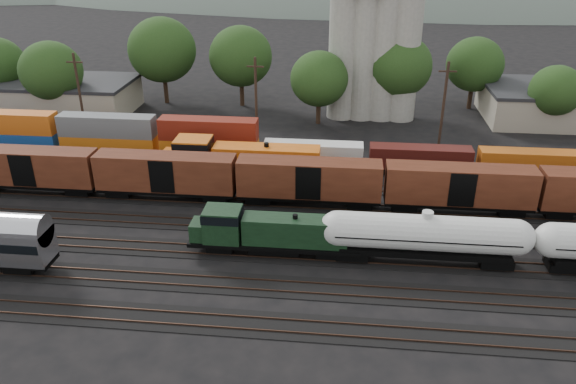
# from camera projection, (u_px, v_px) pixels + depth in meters

# --- Properties ---
(ground) EXTENTS (600.00, 600.00, 0.00)m
(ground) POSITION_uv_depth(u_px,v_px,m) (344.00, 231.00, 55.17)
(ground) COLOR black
(tracks) EXTENTS (180.00, 33.20, 0.20)m
(tracks) POSITION_uv_depth(u_px,v_px,m) (344.00, 230.00, 55.15)
(tracks) COLOR black
(tracks) RESTS_ON ground
(green_locomotive) EXTENTS (15.56, 2.75, 4.12)m
(green_locomotive) POSITION_uv_depth(u_px,v_px,m) (265.00, 231.00, 50.32)
(green_locomotive) COLOR black
(green_locomotive) RESTS_ON ground
(tank_car_a) EXTENTS (18.44, 3.30, 4.83)m
(tank_car_a) POSITION_uv_depth(u_px,v_px,m) (425.00, 235.00, 48.78)
(tank_car_a) COLOR silver
(tank_car_a) RESTS_ON ground
(orange_locomotive) EXTENTS (20.02, 3.34, 5.00)m
(orange_locomotive) POSITION_uv_depth(u_px,v_px,m) (237.00, 160.00, 64.05)
(orange_locomotive) COLOR black
(orange_locomotive) RESTS_ON ground
(boxcar_string) EXTENTS (184.40, 2.90, 4.20)m
(boxcar_string) POSITION_uv_depth(u_px,v_px,m) (538.00, 189.00, 56.48)
(boxcar_string) COLOR black
(boxcar_string) RESTS_ON ground
(container_wall) EXTENTS (184.40, 2.60, 5.80)m
(container_wall) POSITION_uv_depth(u_px,v_px,m) (424.00, 153.00, 66.56)
(container_wall) COLOR black
(container_wall) RESTS_ON ground
(grain_silo) EXTENTS (13.40, 5.00, 29.00)m
(grain_silo) POSITION_uv_depth(u_px,v_px,m) (373.00, 44.00, 82.19)
(grain_silo) COLOR #9A978D
(grain_silo) RESTS_ON ground
(industrial_sheds) EXTENTS (119.38, 17.26, 5.10)m
(industrial_sheds) POSITION_uv_depth(u_px,v_px,m) (392.00, 103.00, 85.00)
(industrial_sheds) COLOR #9E937F
(industrial_sheds) RESTS_ON ground
(tree_band) EXTENTS (160.21, 23.28, 14.54)m
(tree_band) POSITION_uv_depth(u_px,v_px,m) (362.00, 64.00, 86.61)
(tree_band) COLOR black
(tree_band) RESTS_ON ground
(utility_poles) EXTENTS (122.20, 0.36, 12.00)m
(utility_poles) POSITION_uv_depth(u_px,v_px,m) (348.00, 104.00, 72.16)
(utility_poles) COLOR black
(utility_poles) RESTS_ON ground
(distant_hills) EXTENTS (860.00, 286.00, 130.00)m
(distant_hills) POSITION_uv_depth(u_px,v_px,m) (395.00, 23.00, 294.67)
(distant_hills) COLOR #59665B
(distant_hills) RESTS_ON ground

